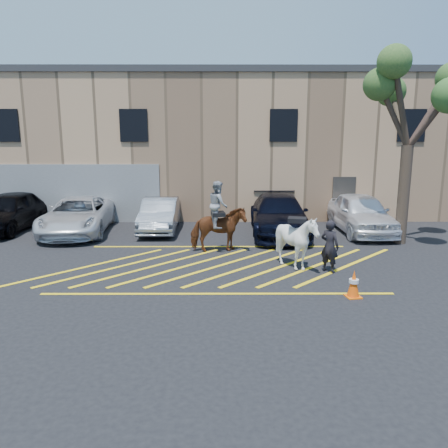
{
  "coord_description": "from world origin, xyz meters",
  "views": [
    {
      "loc": [
        0.14,
        -13.9,
        4.22
      ],
      "look_at": [
        0.19,
        0.2,
        1.3
      ],
      "focal_mm": 35.0,
      "sensor_mm": 36.0,
      "label": 1
    }
  ],
  "objects_px": {
    "traffic_cone": "(354,284)",
    "car_white_suv": "(361,213)",
    "car_black_suv": "(8,211)",
    "car_silver_sedan": "(160,215)",
    "mounted_bay": "(218,224)",
    "handler": "(330,246)",
    "car_white_pickup": "(78,216)",
    "saddled_white": "(296,241)",
    "car_blue_suv": "(279,215)",
    "tree": "(412,93)"
  },
  "relations": [
    {
      "from": "car_blue_suv",
      "to": "saddled_white",
      "type": "distance_m",
      "value": 4.96
    },
    {
      "from": "car_silver_sedan",
      "to": "car_blue_suv",
      "type": "xyz_separation_m",
      "value": [
        5.17,
        -0.66,
        0.11
      ]
    },
    {
      "from": "car_black_suv",
      "to": "car_white_pickup",
      "type": "xyz_separation_m",
      "value": [
        3.27,
        -0.56,
        -0.1
      ]
    },
    {
      "from": "handler",
      "to": "saddled_white",
      "type": "xyz_separation_m",
      "value": [
        -0.97,
        0.34,
        0.07
      ]
    },
    {
      "from": "car_white_suv",
      "to": "traffic_cone",
      "type": "relative_size",
      "value": 6.81
    },
    {
      "from": "car_blue_suv",
      "to": "saddled_white",
      "type": "xyz_separation_m",
      "value": [
        -0.07,
        -4.96,
        0.07
      ]
    },
    {
      "from": "car_silver_sedan",
      "to": "car_blue_suv",
      "type": "height_order",
      "value": "car_blue_suv"
    },
    {
      "from": "tree",
      "to": "car_blue_suv",
      "type": "bearing_deg",
      "value": 160.2
    },
    {
      "from": "car_black_suv",
      "to": "car_silver_sedan",
      "type": "height_order",
      "value": "car_black_suv"
    },
    {
      "from": "traffic_cone",
      "to": "car_white_suv",
      "type": "bearing_deg",
      "value": 71.66
    },
    {
      "from": "car_silver_sedan",
      "to": "tree",
      "type": "relative_size",
      "value": 0.59
    },
    {
      "from": "car_white_pickup",
      "to": "saddled_white",
      "type": "xyz_separation_m",
      "value": [
        8.58,
        -5.14,
        0.13
      ]
    },
    {
      "from": "saddled_white",
      "to": "traffic_cone",
      "type": "bearing_deg",
      "value": -66.13
    },
    {
      "from": "car_silver_sedan",
      "to": "tree",
      "type": "height_order",
      "value": "tree"
    },
    {
      "from": "car_silver_sedan",
      "to": "traffic_cone",
      "type": "height_order",
      "value": "car_silver_sedan"
    },
    {
      "from": "handler",
      "to": "saddled_white",
      "type": "relative_size",
      "value": 0.87
    },
    {
      "from": "car_black_suv",
      "to": "handler",
      "type": "xyz_separation_m",
      "value": [
        12.82,
        -6.04,
        -0.04
      ]
    },
    {
      "from": "mounted_bay",
      "to": "tree",
      "type": "bearing_deg",
      "value": 10.15
    },
    {
      "from": "saddled_white",
      "to": "car_white_pickup",
      "type": "bearing_deg",
      "value": 149.08
    },
    {
      "from": "car_white_pickup",
      "to": "traffic_cone",
      "type": "distance_m",
      "value": 12.34
    },
    {
      "from": "car_white_pickup",
      "to": "mounted_bay",
      "type": "bearing_deg",
      "value": -32.27
    },
    {
      "from": "saddled_white",
      "to": "car_black_suv",
      "type": "bearing_deg",
      "value": 154.3
    },
    {
      "from": "car_white_pickup",
      "to": "handler",
      "type": "height_order",
      "value": "handler"
    },
    {
      "from": "car_white_pickup",
      "to": "tree",
      "type": "xyz_separation_m",
      "value": [
        13.22,
        -1.83,
        4.93
      ]
    },
    {
      "from": "car_blue_suv",
      "to": "tree",
      "type": "relative_size",
      "value": 0.78
    },
    {
      "from": "car_white_pickup",
      "to": "tree",
      "type": "distance_m",
      "value": 14.23
    },
    {
      "from": "car_silver_sedan",
      "to": "car_white_suv",
      "type": "bearing_deg",
      "value": -3.88
    },
    {
      "from": "saddled_white",
      "to": "traffic_cone",
      "type": "relative_size",
      "value": 2.59
    },
    {
      "from": "car_white_pickup",
      "to": "saddled_white",
      "type": "bearing_deg",
      "value": -36.13
    },
    {
      "from": "car_black_suv",
      "to": "tree",
      "type": "distance_m",
      "value": 17.35
    },
    {
      "from": "car_silver_sedan",
      "to": "tree",
      "type": "distance_m",
      "value": 11.18
    },
    {
      "from": "handler",
      "to": "car_white_pickup",
      "type": "bearing_deg",
      "value": 12.12
    },
    {
      "from": "car_blue_suv",
      "to": "traffic_cone",
      "type": "xyz_separation_m",
      "value": [
        1.04,
        -7.45,
        -0.46
      ]
    },
    {
      "from": "car_blue_suv",
      "to": "handler",
      "type": "relative_size",
      "value": 3.47
    },
    {
      "from": "car_white_pickup",
      "to": "mounted_bay",
      "type": "xyz_separation_m",
      "value": [
        6.09,
        -3.11,
        0.28
      ]
    },
    {
      "from": "car_white_suv",
      "to": "traffic_cone",
      "type": "bearing_deg",
      "value": -109.13
    },
    {
      "from": "car_black_suv",
      "to": "car_white_pickup",
      "type": "distance_m",
      "value": 3.32
    },
    {
      "from": "traffic_cone",
      "to": "tree",
      "type": "height_order",
      "value": "tree"
    },
    {
      "from": "mounted_bay",
      "to": "traffic_cone",
      "type": "relative_size",
      "value": 3.54
    },
    {
      "from": "car_white_pickup",
      "to": "saddled_white",
      "type": "distance_m",
      "value": 10.01
    },
    {
      "from": "car_silver_sedan",
      "to": "tree",
      "type": "xyz_separation_m",
      "value": [
        9.75,
        -2.31,
        4.98
      ]
    },
    {
      "from": "car_silver_sedan",
      "to": "car_white_suv",
      "type": "xyz_separation_m",
      "value": [
        8.77,
        -0.39,
        0.13
      ]
    },
    {
      "from": "tree",
      "to": "car_white_suv",
      "type": "bearing_deg",
      "value": 116.96
    },
    {
      "from": "car_black_suv",
      "to": "car_blue_suv",
      "type": "relative_size",
      "value": 0.89
    },
    {
      "from": "handler",
      "to": "tree",
      "type": "xyz_separation_m",
      "value": [
        3.67,
        3.65,
        4.87
      ]
    },
    {
      "from": "car_black_suv",
      "to": "traffic_cone",
      "type": "relative_size",
      "value": 6.91
    },
    {
      "from": "car_white_pickup",
      "to": "handler",
      "type": "xyz_separation_m",
      "value": [
        9.55,
        -5.48,
        0.06
      ]
    },
    {
      "from": "mounted_bay",
      "to": "traffic_cone",
      "type": "height_order",
      "value": "mounted_bay"
    },
    {
      "from": "handler",
      "to": "mounted_bay",
      "type": "xyz_separation_m",
      "value": [
        -3.47,
        2.37,
        0.22
      ]
    },
    {
      "from": "car_blue_suv",
      "to": "car_white_pickup",
      "type": "bearing_deg",
      "value": -179.32
    }
  ]
}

